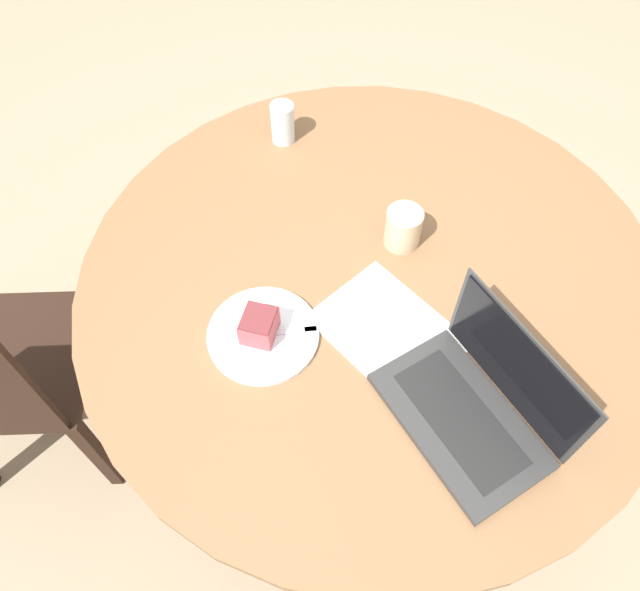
% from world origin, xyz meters
% --- Properties ---
extents(ground_plane, '(12.00, 12.00, 0.00)m').
position_xyz_m(ground_plane, '(0.00, 0.00, 0.00)').
color(ground_plane, gray).
extents(dining_table, '(1.34, 1.34, 0.78)m').
position_xyz_m(dining_table, '(0.00, 0.00, 0.67)').
color(dining_table, brown).
rests_on(dining_table, ground_plane).
extents(chair, '(0.52, 0.52, 0.89)m').
position_xyz_m(chair, '(0.19, 0.93, 0.46)').
color(chair, black).
rests_on(chair, ground_plane).
extents(paper_document, '(0.36, 0.33, 0.00)m').
position_xyz_m(paper_document, '(-0.14, 0.02, 0.78)').
color(paper_document, white).
rests_on(paper_document, dining_table).
extents(plate, '(0.24, 0.24, 0.01)m').
position_xyz_m(plate, '(-0.07, 0.28, 0.78)').
color(plate, silver).
rests_on(plate, dining_table).
extents(cake_slice, '(0.10, 0.10, 0.06)m').
position_xyz_m(cake_slice, '(-0.07, 0.28, 0.82)').
color(cake_slice, '#B74C51').
rests_on(cake_slice, plate).
extents(fork, '(0.05, 0.17, 0.00)m').
position_xyz_m(fork, '(-0.09, 0.23, 0.79)').
color(fork, silver).
rests_on(fork, plate).
extents(coffee_glass, '(0.08, 0.08, 0.10)m').
position_xyz_m(coffee_glass, '(0.08, -0.10, 0.82)').
color(coffee_glass, '#C6AD89').
rests_on(coffee_glass, dining_table).
extents(water_glass, '(0.06, 0.06, 0.11)m').
position_xyz_m(water_glass, '(0.49, 0.07, 0.83)').
color(water_glass, silver).
rests_on(water_glass, dining_table).
extents(laptop, '(0.38, 0.28, 0.23)m').
position_xyz_m(laptop, '(-0.37, -0.07, 0.82)').
color(laptop, '#2D2D2D').
rests_on(laptop, dining_table).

